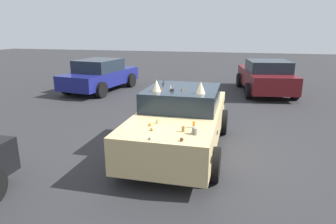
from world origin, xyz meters
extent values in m
plane|color=#2D2D30|center=(0.00, 0.00, 0.00)|extent=(60.00, 60.00, 0.00)
cube|color=#D8BC7F|center=(0.00, 0.00, 0.64)|extent=(4.35, 1.79, 0.71)
cube|color=#1E2833|center=(0.20, 0.00, 1.22)|extent=(1.80, 1.64, 0.45)
cylinder|color=black|center=(-1.35, -0.90, 0.33)|extent=(0.67, 0.22, 0.67)
cylinder|color=black|center=(-1.34, 0.92, 0.33)|extent=(0.67, 0.22, 0.67)
cylinder|color=black|center=(1.34, -0.92, 0.33)|extent=(0.67, 0.22, 0.67)
cylinder|color=black|center=(1.35, 0.90, 0.33)|extent=(0.67, 0.22, 0.67)
ellipsoid|color=black|center=(-0.97, 0.90, 0.81)|extent=(0.17, 0.02, 0.12)
ellipsoid|color=black|center=(-0.52, -0.89, 0.67)|extent=(0.16, 0.02, 0.09)
ellipsoid|color=black|center=(0.98, 0.89, 0.53)|extent=(0.20, 0.02, 0.14)
ellipsoid|color=black|center=(-1.43, -0.89, 0.62)|extent=(0.19, 0.02, 0.10)
ellipsoid|color=black|center=(-1.79, -0.89, 0.62)|extent=(0.20, 0.02, 0.11)
ellipsoid|color=black|center=(1.83, -0.90, 0.75)|extent=(0.18, 0.02, 0.12)
sphere|color=orange|center=(-1.36, 0.33, 1.03)|extent=(0.06, 0.06, 0.06)
cylinder|color=#A87A38|center=(-1.52, -0.35, 1.05)|extent=(0.08, 0.08, 0.10)
cylinder|color=gray|center=(-1.64, -0.59, 1.06)|extent=(0.07, 0.07, 0.12)
cylinder|color=gray|center=(-1.58, -0.55, 1.06)|extent=(0.09, 0.09, 0.12)
cone|color=gray|center=(-1.58, -0.53, 1.06)|extent=(0.11, 0.11, 0.13)
sphere|color=#51381E|center=(-1.98, -0.41, 1.03)|extent=(0.06, 0.06, 0.06)
sphere|color=gray|center=(-2.05, 0.12, 1.02)|extent=(0.05, 0.05, 0.05)
sphere|color=#A87A38|center=(-1.61, 0.22, 1.03)|extent=(0.06, 0.06, 0.06)
cone|color=tan|center=(-1.17, 0.23, 1.06)|extent=(0.11, 0.11, 0.12)
cylinder|color=orange|center=(-1.26, -0.50, 1.06)|extent=(0.07, 0.07, 0.13)
cylinder|color=black|center=(-0.20, 0.16, 1.47)|extent=(0.11, 0.11, 0.06)
cone|color=black|center=(0.48, 0.53, 1.49)|extent=(0.12, 0.12, 0.09)
cone|color=gray|center=(0.10, 0.26, 1.49)|extent=(0.06, 0.06, 0.09)
cone|color=black|center=(0.62, 0.56, 1.50)|extent=(0.06, 0.06, 0.11)
cone|color=#51381E|center=(-0.10, -0.04, 1.48)|extent=(0.07, 0.07, 0.07)
cone|color=orange|center=(0.27, -0.39, 1.49)|extent=(0.08, 0.08, 0.10)
cone|color=#51381E|center=(-0.15, 0.43, 1.49)|extent=(0.07, 0.07, 0.08)
cone|color=beige|center=(-0.29, -0.49, 1.57)|extent=(0.20, 0.20, 0.26)
cone|color=beige|center=(-0.29, 0.49, 1.57)|extent=(0.20, 0.20, 0.26)
cube|color=#5B1419|center=(7.21, -2.40, 0.63)|extent=(4.45, 2.39, 0.71)
cube|color=#1E2833|center=(6.84, -2.45, 1.23)|extent=(2.01, 1.89, 0.48)
cylinder|color=black|center=(8.37, -1.30, 0.33)|extent=(0.68, 0.31, 0.66)
cylinder|color=black|center=(8.64, -3.11, 0.33)|extent=(0.68, 0.31, 0.66)
cylinder|color=black|center=(5.78, -1.69, 0.33)|extent=(0.68, 0.31, 0.66)
cylinder|color=black|center=(6.05, -3.50, 0.33)|extent=(0.68, 0.31, 0.66)
cube|color=navy|center=(5.95, 4.91, 0.60)|extent=(4.31, 2.30, 0.62)
cube|color=#1E2833|center=(5.86, 4.93, 1.17)|extent=(2.14, 1.85, 0.53)
cylinder|color=black|center=(7.34, 5.60, 0.33)|extent=(0.69, 0.32, 0.67)
cylinder|color=black|center=(7.08, 3.85, 0.33)|extent=(0.69, 0.32, 0.67)
cylinder|color=black|center=(4.82, 5.97, 0.33)|extent=(0.69, 0.32, 0.67)
cylinder|color=black|center=(4.56, 4.23, 0.33)|extent=(0.69, 0.32, 0.67)
camera|label=1|loc=(-6.46, -1.25, 2.79)|focal=31.65mm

